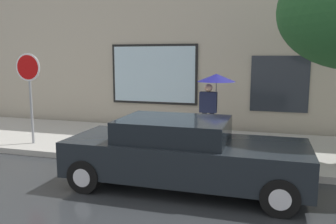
{
  "coord_description": "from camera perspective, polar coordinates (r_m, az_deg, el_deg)",
  "views": [
    {
      "loc": [
        1.94,
        -6.34,
        2.55
      ],
      "look_at": [
        -0.47,
        1.8,
        1.2
      ],
      "focal_mm": 36.91,
      "sensor_mm": 36.0,
      "label": 1
    }
  ],
  "objects": [
    {
      "name": "parked_car",
      "position": [
        6.82,
        2.51,
        -6.82
      ],
      "size": [
        4.63,
        1.85,
        1.37
      ],
      "color": "black",
      "rests_on": "ground"
    },
    {
      "name": "stop_sign",
      "position": [
        10.23,
        -21.97,
        4.87
      ],
      "size": [
        0.76,
        0.1,
        2.51
      ],
      "color": "gray",
      "rests_on": "sidewalk"
    },
    {
      "name": "sidewalk",
      "position": [
        9.85,
        4.61,
        -5.54
      ],
      "size": [
        20.0,
        4.0,
        0.15
      ],
      "primitive_type": "cube",
      "color": "#A3A099",
      "rests_on": "ground"
    },
    {
      "name": "fire_hydrant",
      "position": [
        9.17,
        -6.45,
        -3.58
      ],
      "size": [
        0.3,
        0.44,
        0.83
      ],
      "color": "red",
      "rests_on": "sidewalk"
    },
    {
      "name": "pedestrian_with_umbrella",
      "position": [
        9.86,
        7.6,
        4.14
      ],
      "size": [
        1.08,
        1.08,
        1.94
      ],
      "color": "black",
      "rests_on": "sidewalk"
    },
    {
      "name": "ground_plane",
      "position": [
        7.1,
        -0.52,
        -12.0
      ],
      "size": [
        60.0,
        60.0,
        0.0
      ],
      "primitive_type": "plane",
      "color": "#282B2D"
    },
    {
      "name": "building_facade",
      "position": [
        12.03,
        7.28,
        13.39
      ],
      "size": [
        20.0,
        0.67,
        7.0
      ],
      "color": "#B2A893",
      "rests_on": "ground"
    }
  ]
}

